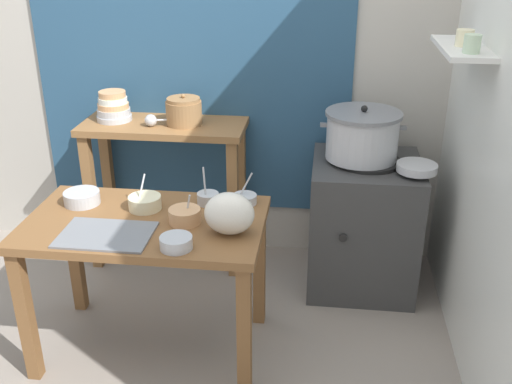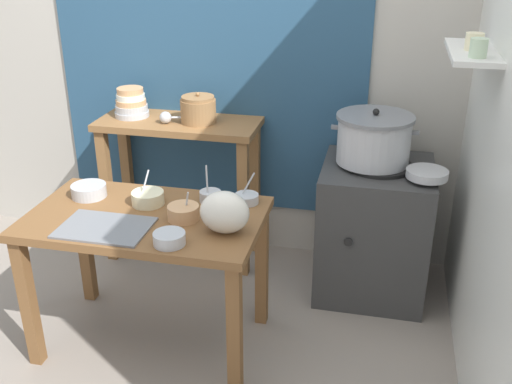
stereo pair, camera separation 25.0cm
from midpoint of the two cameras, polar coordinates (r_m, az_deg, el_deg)
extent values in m
plane|color=gray|center=(3.18, -4.42, -13.84)|extent=(9.00, 9.00, 0.00)
cube|color=#B2ADA3|center=(3.61, 1.65, 13.74)|extent=(4.40, 0.10, 2.60)
cube|color=navy|center=(3.60, -2.57, 14.51)|extent=(1.90, 0.02, 2.10)
cube|color=silver|center=(2.73, 25.63, 7.96)|extent=(0.10, 3.20, 2.60)
cube|color=silver|center=(2.87, 22.45, 12.27)|extent=(0.20, 0.56, 0.02)
cylinder|color=#B7D1AD|center=(2.68, 23.16, 12.56)|extent=(0.07, 0.07, 0.08)
cylinder|color=beige|center=(2.84, 22.66, 13.14)|extent=(0.08, 0.08, 0.07)
cube|color=brown|center=(2.81, -8.07, -2.59)|extent=(1.10, 0.66, 0.04)
cube|color=brown|center=(2.98, -18.75, -10.09)|extent=(0.06, 0.06, 0.68)
cube|color=brown|center=(2.65, 0.71, -13.36)|extent=(0.06, 0.06, 0.68)
cube|color=brown|center=(3.39, -14.06, -5.04)|extent=(0.06, 0.06, 0.68)
cube|color=brown|center=(3.11, 2.89, -7.18)|extent=(0.06, 0.06, 0.68)
cube|color=olive|center=(3.55, -5.45, 6.48)|extent=(0.96, 0.40, 0.04)
cube|color=olive|center=(3.73, -12.18, -0.48)|extent=(0.06, 0.06, 0.86)
cube|color=olive|center=(3.48, 0.85, -1.79)|extent=(0.06, 0.06, 0.86)
cube|color=olive|center=(3.98, -10.44, 1.28)|extent=(0.06, 0.06, 0.86)
cube|color=olive|center=(3.75, 1.79, 0.18)|extent=(0.06, 0.06, 0.86)
cube|color=#383838|center=(3.46, 13.22, -3.55)|extent=(0.60, 0.60, 0.76)
cylinder|color=black|center=(3.30, 13.85, 2.45)|extent=(0.36, 0.36, 0.02)
cylinder|color=black|center=(3.16, 11.11, -4.76)|extent=(0.04, 0.02, 0.04)
cylinder|color=#B7BABF|center=(3.28, 13.38, 4.78)|extent=(0.39, 0.39, 0.24)
cylinder|color=slate|center=(3.24, 13.61, 6.97)|extent=(0.41, 0.41, 0.02)
sphere|color=black|center=(3.23, 13.65, 7.44)|extent=(0.04, 0.04, 0.04)
cube|color=slate|center=(3.26, 9.74, 6.12)|extent=(0.04, 0.02, 0.02)
cube|color=slate|center=(3.27, 17.21, 5.42)|extent=(0.04, 0.02, 0.02)
cylinder|color=olive|center=(3.49, -3.50, 7.73)|extent=(0.21, 0.21, 0.14)
cylinder|color=olive|center=(3.47, -3.53, 8.96)|extent=(0.19, 0.19, 0.02)
sphere|color=olive|center=(3.46, -3.54, 9.32)|extent=(0.02, 0.02, 0.02)
cylinder|color=#B7BABF|center=(3.66, -9.88, 7.37)|extent=(0.20, 0.20, 0.03)
cylinder|color=#B7BABF|center=(3.65, -9.92, 7.92)|extent=(0.19, 0.19, 0.04)
cylinder|color=tan|center=(3.64, -9.96, 8.47)|extent=(0.18, 0.18, 0.03)
cylinder|color=silver|center=(3.63, -10.00, 8.98)|extent=(0.17, 0.17, 0.03)
cylinder|color=tan|center=(3.63, -10.04, 9.51)|extent=(0.16, 0.16, 0.03)
sphere|color=#B7BABF|center=(3.49, -6.64, 7.08)|extent=(0.07, 0.07, 0.07)
cylinder|color=#B7BABF|center=(3.48, -4.20, 7.11)|extent=(0.22, 0.06, 0.01)
cube|color=slate|center=(2.70, -11.75, -3.43)|extent=(0.40, 0.28, 0.01)
ellipsoid|color=silver|center=(2.58, -0.26, -2.01)|extent=(0.22, 0.17, 0.19)
cylinder|color=#B7BABF|center=(3.18, 18.27, 1.63)|extent=(0.21, 0.21, 0.04)
cylinder|color=#B7BABF|center=(2.53, -5.51, -4.53)|extent=(0.14, 0.14, 0.05)
cylinder|color=brown|center=(2.52, -5.53, -4.12)|extent=(0.12, 0.12, 0.01)
cylinder|color=beige|center=(2.89, -7.91, -0.62)|extent=(0.16, 0.16, 0.06)
cylinder|color=maroon|center=(2.88, -7.94, -0.15)|extent=(0.13, 0.13, 0.01)
cylinder|color=#B7BABF|center=(2.88, -8.28, 0.35)|extent=(0.04, 0.10, 0.16)
cylinder|color=#B7BABF|center=(2.88, 1.58, -0.69)|extent=(0.12, 0.12, 0.04)
cylinder|color=#BFB28C|center=(2.88, 1.59, -0.40)|extent=(0.10, 0.10, 0.01)
cylinder|color=#B7BABF|center=(2.87, 1.56, 0.42)|extent=(0.08, 0.03, 0.15)
cylinder|color=#B7BABF|center=(3.03, -13.47, 0.08)|extent=(0.17, 0.17, 0.06)
cylinder|color=#337238|center=(3.02, -13.52, 0.51)|extent=(0.15, 0.15, 0.01)
cylinder|color=#B7BABF|center=(2.90, -1.94, -0.47)|extent=(0.11, 0.11, 0.05)
cylinder|color=#BFB28C|center=(2.89, -1.95, -0.09)|extent=(0.09, 0.09, 0.01)
cylinder|color=#B7BABF|center=(2.87, -2.22, 0.69)|extent=(0.03, 0.07, 0.18)
cylinder|color=tan|center=(2.73, -4.38, -2.04)|extent=(0.15, 0.15, 0.07)
cylinder|color=#337238|center=(2.71, -4.40, -1.51)|extent=(0.12, 0.12, 0.01)
cylinder|color=#B7BABF|center=(2.72, -4.06, -1.24)|extent=(0.04, 0.04, 0.14)
camera|label=1|loc=(0.13, -87.41, 1.17)|focal=41.74mm
camera|label=2|loc=(0.13, 92.59, -1.17)|focal=41.74mm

